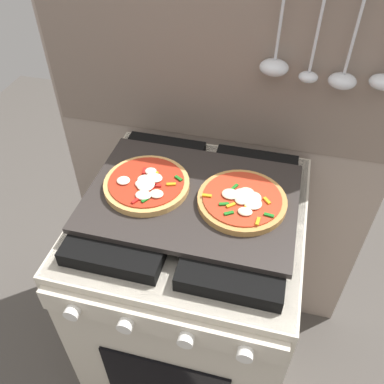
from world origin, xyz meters
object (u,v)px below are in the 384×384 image
object	(u,v)px
baking_tray	(192,197)
pizza_right	(242,201)
pizza_left	(147,184)
stove	(192,296)

from	to	relation	value
baking_tray	pizza_right	bearing A→B (deg)	-1.81
baking_tray	pizza_left	distance (m)	0.12
baking_tray	pizza_right	size ratio (longest dim) A/B	2.40
baking_tray	stove	bearing A→B (deg)	-90.00
stove	pizza_left	xyz separation A→B (m)	(-0.12, 0.00, 0.48)
stove	pizza_right	bearing A→B (deg)	-1.09
pizza_left	pizza_right	bearing A→B (deg)	-0.81
pizza_left	stove	bearing A→B (deg)	-0.50
baking_tray	pizza_right	world-z (taller)	pizza_right
pizza_right	pizza_left	bearing A→B (deg)	179.19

